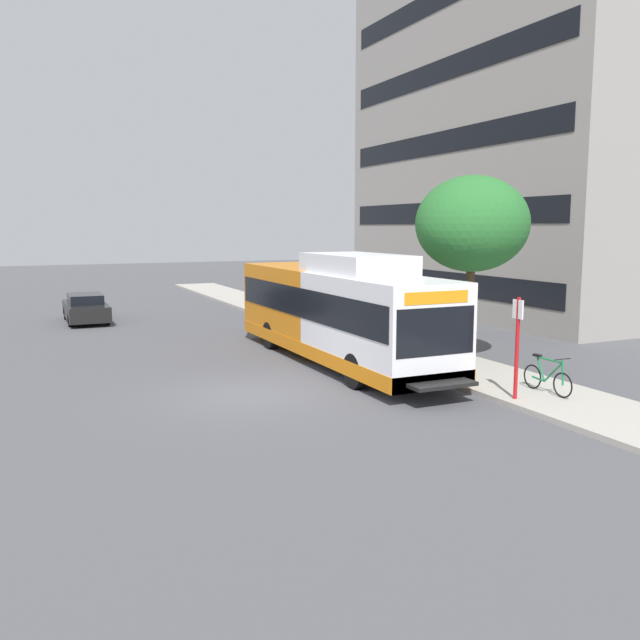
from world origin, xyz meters
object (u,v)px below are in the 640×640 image
Objects in this scene: parked_car_far_lane at (86,308)px; transit_bus at (337,312)px; bus_stop_sign_pole at (517,340)px; bicycle_parked at (547,377)px; street_tree_near_stop at (472,224)px.

transit_bus is at bearing -63.74° from parked_car_far_lane.
transit_bus is 6.92m from bus_stop_sign_pole.
parked_car_far_lane is at bearing 115.60° from bicycle_parked.
bicycle_parked is at bearing -64.40° from parked_car_far_lane.
street_tree_near_stop reaches higher than parked_car_far_lane.
parked_car_far_lane is at bearing 112.74° from bus_stop_sign_pole.
transit_bus is at bearing 105.06° from bus_stop_sign_pole.
parked_car_far_lane is (-8.46, 20.18, -0.99)m from bus_stop_sign_pole.
bicycle_parked is 0.39× the size of parked_car_far_lane.
bus_stop_sign_pole is at bearing -67.26° from parked_car_far_lane.
bus_stop_sign_pole is at bearing -113.98° from street_tree_near_stop.
bus_stop_sign_pole is 5.97m from street_tree_near_stop.
bus_stop_sign_pole reaches higher than bicycle_parked.
bus_stop_sign_pole is at bearing -74.94° from transit_bus.
street_tree_near_stop reaches higher than bus_stop_sign_pole.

